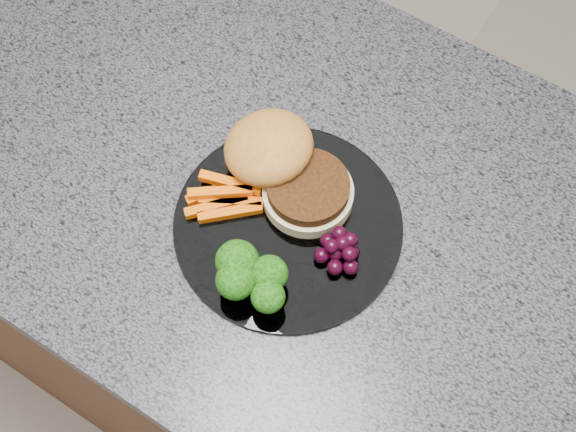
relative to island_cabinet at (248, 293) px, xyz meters
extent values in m
plane|color=#A89B8D|center=(0.00, 0.00, -0.43)|extent=(4.00, 4.00, 0.00)
cube|color=#4E301B|center=(0.00, 0.00, 0.00)|extent=(1.20, 0.60, 0.86)
cube|color=#50515B|center=(0.00, 0.00, 0.45)|extent=(1.20, 0.60, 0.04)
cylinder|color=white|center=(0.11, -0.04, 0.47)|extent=(0.26, 0.26, 0.01)
cylinder|color=beige|center=(0.11, 0.00, 0.49)|extent=(0.11, 0.11, 0.02)
cylinder|color=#42230C|center=(0.11, 0.00, 0.50)|extent=(0.10, 0.10, 0.02)
ellipsoid|color=#BB782E|center=(0.05, 0.01, 0.50)|extent=(0.11, 0.11, 0.06)
cube|color=#E95C03|center=(0.03, -0.05, 0.48)|extent=(0.06, 0.05, 0.01)
cube|color=#E95C03|center=(0.04, -0.06, 0.48)|extent=(0.07, 0.05, 0.01)
cube|color=#E95C03|center=(0.03, -0.07, 0.48)|extent=(0.06, 0.06, 0.01)
cube|color=#E95C03|center=(0.03, -0.04, 0.49)|extent=(0.07, 0.03, 0.01)
cube|color=#E95C03|center=(0.03, -0.06, 0.49)|extent=(0.07, 0.05, 0.01)
cube|color=#E95C03|center=(0.05, -0.07, 0.48)|extent=(0.06, 0.06, 0.01)
cube|color=#E95C03|center=(0.02, -0.05, 0.48)|extent=(0.05, 0.07, 0.01)
cylinder|color=#5F9B38|center=(0.10, -0.12, 0.49)|extent=(0.02, 0.02, 0.02)
ellipsoid|color=#0F3206|center=(0.10, -0.12, 0.51)|extent=(0.05, 0.05, 0.04)
cylinder|color=#5F9B38|center=(0.13, -0.12, 0.49)|extent=(0.01, 0.01, 0.02)
ellipsoid|color=#0F3206|center=(0.13, -0.12, 0.51)|extent=(0.04, 0.04, 0.04)
cylinder|color=#5F9B38|center=(0.11, -0.14, 0.49)|extent=(0.02, 0.02, 0.02)
ellipsoid|color=#0F3206|center=(0.11, -0.14, 0.51)|extent=(0.04, 0.04, 0.04)
cylinder|color=#5F9B38|center=(0.14, -0.14, 0.49)|extent=(0.01, 0.01, 0.02)
ellipsoid|color=#0F3206|center=(0.14, -0.14, 0.51)|extent=(0.04, 0.04, 0.03)
sphere|color=black|center=(0.17, -0.05, 0.48)|extent=(0.02, 0.02, 0.02)
sphere|color=black|center=(0.19, -0.04, 0.48)|extent=(0.02, 0.02, 0.02)
sphere|color=black|center=(0.18, -0.03, 0.48)|extent=(0.02, 0.02, 0.02)
sphere|color=black|center=(0.16, -0.04, 0.48)|extent=(0.02, 0.02, 0.02)
sphere|color=black|center=(0.16, -0.06, 0.48)|extent=(0.02, 0.02, 0.02)
sphere|color=black|center=(0.18, -0.06, 0.48)|extent=(0.02, 0.02, 0.02)
sphere|color=black|center=(0.20, -0.05, 0.48)|extent=(0.02, 0.02, 0.02)
sphere|color=black|center=(0.18, -0.04, 0.50)|extent=(0.02, 0.02, 0.02)
sphere|color=black|center=(0.17, -0.05, 0.50)|extent=(0.02, 0.02, 0.02)
sphere|color=black|center=(0.19, -0.05, 0.50)|extent=(0.02, 0.02, 0.02)
sphere|color=black|center=(0.17, -0.03, 0.50)|extent=(0.02, 0.02, 0.02)
sphere|color=black|center=(0.18, -0.03, 0.50)|extent=(0.02, 0.02, 0.02)
camera|label=1|loc=(0.32, -0.37, 1.29)|focal=50.00mm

